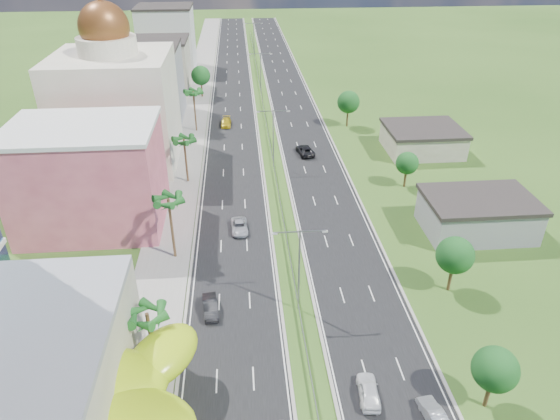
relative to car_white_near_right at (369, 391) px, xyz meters
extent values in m
plane|color=#2D5119|center=(-5.23, 3.13, -0.84)|extent=(500.00, 500.00, 0.00)
cube|color=black|center=(-12.73, 93.13, -0.82)|extent=(11.00, 260.00, 0.04)
cube|color=black|center=(2.27, 93.13, -0.82)|extent=(11.00, 260.00, 0.04)
cube|color=gray|center=(-22.23, 93.13, -0.78)|extent=(7.00, 260.00, 0.12)
cube|color=gray|center=(-5.23, 75.13, -0.22)|extent=(0.08, 216.00, 0.28)
cube|color=gray|center=(-5.23, 177.13, -0.49)|extent=(0.10, 0.12, 0.70)
cylinder|color=gray|center=(-5.23, 13.13, 4.66)|extent=(0.20, 0.20, 11.00)
cube|color=gray|center=(-6.67, 13.13, 9.96)|extent=(2.88, 0.12, 0.12)
cube|color=gray|center=(-3.79, 13.13, 9.96)|extent=(2.88, 0.12, 0.12)
cube|color=silver|center=(-7.95, 13.13, 9.86)|extent=(0.60, 0.25, 0.18)
cube|color=silver|center=(-2.51, 13.13, 9.86)|extent=(0.60, 0.25, 0.18)
cylinder|color=gray|center=(-5.23, 53.13, 4.66)|extent=(0.20, 0.20, 11.00)
cube|color=gray|center=(-6.67, 53.13, 9.96)|extent=(2.88, 0.12, 0.12)
cube|color=gray|center=(-3.79, 53.13, 9.96)|extent=(2.88, 0.12, 0.12)
cube|color=silver|center=(-7.95, 53.13, 9.86)|extent=(0.60, 0.25, 0.18)
cube|color=silver|center=(-2.51, 53.13, 9.86)|extent=(0.60, 0.25, 0.18)
cylinder|color=gray|center=(-5.23, 98.13, 4.66)|extent=(0.20, 0.20, 11.00)
cube|color=gray|center=(-6.67, 98.13, 9.96)|extent=(2.88, 0.12, 0.12)
cube|color=gray|center=(-3.79, 98.13, 9.96)|extent=(2.88, 0.12, 0.12)
cube|color=silver|center=(-7.95, 98.13, 9.86)|extent=(0.60, 0.25, 0.18)
cube|color=silver|center=(-2.51, 98.13, 9.86)|extent=(0.60, 0.25, 0.18)
cylinder|color=gray|center=(-5.23, 143.13, 4.66)|extent=(0.20, 0.20, 11.00)
cube|color=gray|center=(-6.67, 143.13, 9.96)|extent=(2.88, 0.12, 0.12)
cube|color=gray|center=(-3.79, 143.13, 9.96)|extent=(2.88, 0.12, 0.12)
cube|color=silver|center=(-7.95, 143.13, 9.86)|extent=(0.60, 0.25, 0.18)
cube|color=silver|center=(-2.51, 143.13, 9.86)|extent=(0.60, 0.25, 0.18)
cylinder|color=gray|center=(-29.23, 1.13, 1.16)|extent=(0.50, 0.50, 4.00)
cylinder|color=gray|center=(-20.23, 1.13, 1.16)|extent=(0.50, 0.50, 4.00)
cube|color=#BB4D60|center=(-33.23, 35.13, 6.66)|extent=(20.00, 15.00, 15.00)
cube|color=beige|center=(-33.23, 58.13, 9.16)|extent=(20.00, 20.00, 20.00)
cylinder|color=beige|center=(-33.23, 58.13, 20.66)|extent=(10.00, 10.00, 3.00)
sphere|color=brown|center=(-33.23, 58.13, 23.66)|extent=(8.40, 8.40, 8.40)
cube|color=gray|center=(-32.23, 83.13, 7.16)|extent=(16.00, 15.00, 16.00)
cube|color=#A49D87|center=(-32.23, 105.13, 5.66)|extent=(16.00, 15.00, 13.00)
cube|color=silver|center=(-32.23, 128.13, 8.16)|extent=(16.00, 15.00, 18.00)
cube|color=gray|center=(22.77, 28.13, 1.66)|extent=(15.00, 10.00, 5.00)
cube|color=#A49D87|center=(24.77, 58.13, 1.36)|extent=(14.00, 12.00, 4.40)
cylinder|color=#47301C|center=(-20.73, 5.13, 2.91)|extent=(0.36, 0.36, 7.50)
cylinder|color=#47301C|center=(-20.73, 25.13, 3.66)|extent=(0.36, 0.36, 9.00)
cylinder|color=#47301C|center=(-20.73, 48.13, 3.16)|extent=(0.36, 0.36, 8.00)
cylinder|color=#47301C|center=(-20.73, 73.13, 3.56)|extent=(0.36, 0.36, 8.80)
cylinder|color=#47301C|center=(-20.73, 98.13, 1.61)|extent=(0.40, 0.40, 4.90)
sphere|color=#1B581E|center=(-20.73, 98.13, 4.76)|extent=(4.90, 4.90, 4.90)
cylinder|color=#47301C|center=(10.77, -1.87, 1.26)|extent=(0.40, 0.40, 4.20)
sphere|color=#1B581E|center=(10.77, -1.87, 3.96)|extent=(4.20, 4.20, 4.20)
cylinder|color=#47301C|center=(13.77, 15.13, 1.44)|extent=(0.40, 0.40, 4.55)
sphere|color=#1B581E|center=(13.77, 15.13, 4.36)|extent=(4.55, 4.55, 4.55)
cylinder|color=#47301C|center=(16.77, 43.13, 1.09)|extent=(0.40, 0.40, 3.85)
sphere|color=#1B581E|center=(16.77, 43.13, 3.56)|extent=(3.85, 3.85, 3.85)
cylinder|color=#47301C|center=(12.77, 73.13, 1.61)|extent=(0.40, 0.40, 4.90)
sphere|color=#1B581E|center=(12.77, 73.13, 4.76)|extent=(4.90, 4.90, 4.90)
imported|color=black|center=(-15.52, 13.44, -0.03)|extent=(2.15, 4.82, 1.54)
imported|color=#ABADB3|center=(-11.89, 31.04, -0.10)|extent=(2.59, 5.16, 1.40)
imported|color=gold|center=(-14.25, 75.82, -0.04)|extent=(2.32, 5.28, 1.51)
imported|color=white|center=(0.00, 0.00, 0.00)|extent=(2.26, 4.83, 1.60)
imported|color=#A1A3A8|center=(5.30, -3.08, -0.08)|extent=(2.06, 4.52, 1.44)
imported|color=black|center=(1.40, 58.33, 0.01)|extent=(3.64, 6.23, 1.63)
camera|label=1|loc=(-11.19, -31.79, 38.67)|focal=32.00mm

